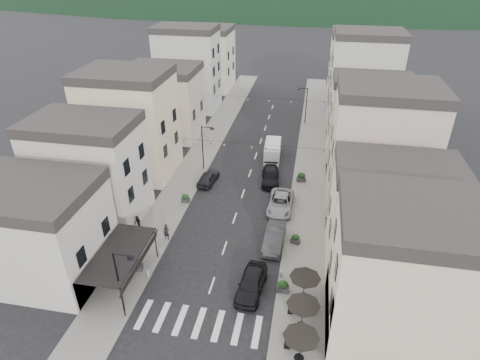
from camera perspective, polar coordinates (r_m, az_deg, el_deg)
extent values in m
plane|color=black|center=(31.60, -6.90, -22.23)|extent=(700.00, 700.00, 0.00)
cube|color=slate|center=(57.80, -4.97, 4.54)|extent=(4.00, 76.00, 0.12)
cube|color=slate|center=(55.97, 10.05, 3.27)|extent=(4.00, 76.00, 0.12)
cube|color=#B4AEA5|center=(38.44, -27.85, -6.87)|extent=(12.00, 8.00, 8.00)
cube|color=beige|center=(30.72, 22.56, -13.16)|extent=(10.00, 8.00, 10.00)
cube|color=black|center=(34.88, -16.86, -9.95)|extent=(3.60, 7.50, 0.15)
cube|color=black|center=(34.49, -14.01, -11.07)|extent=(0.34, 7.50, 0.99)
cylinder|color=black|center=(33.05, -16.37, -16.33)|extent=(0.10, 0.10, 3.20)
cylinder|color=black|center=(37.63, -11.87, -8.93)|extent=(0.10, 0.10, 3.20)
cube|color=#B4AEA5|center=(43.48, -20.45, 0.81)|extent=(10.00, 7.00, 10.00)
cube|color=#262323|center=(41.25, -21.80, 7.48)|extent=(10.20, 7.14, 1.00)
cube|color=#C2B291|center=(50.94, -15.32, 7.23)|extent=(10.00, 8.00, 12.00)
cube|color=#262323|center=(48.90, -16.36, 14.25)|extent=(10.20, 8.16, 1.00)
cube|color=#B7A294|center=(61.64, -10.59, 10.52)|extent=(10.00, 8.00, 9.50)
cube|color=#262323|center=(60.12, -11.07, 15.23)|extent=(10.20, 8.16, 1.00)
cube|color=#AAAAA5|center=(71.94, -7.39, 15.05)|extent=(10.00, 7.00, 13.00)
cube|color=#262323|center=(70.47, -7.78, 20.55)|extent=(10.20, 7.14, 1.00)
cube|color=beige|center=(83.33, -4.83, 16.55)|extent=(10.00, 9.00, 11.00)
cube|color=#262323|center=(82.14, -5.02, 20.62)|extent=(10.20, 9.18, 1.00)
cube|color=beige|center=(37.17, 20.48, -5.37)|extent=(10.00, 7.00, 9.00)
cube|color=#262323|center=(34.68, 21.93, 1.40)|extent=(10.20, 7.14, 1.00)
cube|color=#B7A294|center=(44.91, 19.27, 3.79)|extent=(10.00, 8.00, 12.50)
cube|color=#262323|center=(42.55, 20.81, 11.94)|extent=(10.20, 8.16, 1.00)
cube|color=#C2B291|center=(56.32, 17.74, 7.96)|extent=(10.00, 7.00, 10.00)
cube|color=#262323|center=(54.62, 18.65, 13.30)|extent=(10.20, 7.14, 1.00)
cube|color=#AAAAA5|center=(67.09, 17.09, 13.13)|extent=(10.00, 8.00, 13.50)
cube|color=#262323|center=(65.50, 18.08, 19.17)|extent=(10.20, 8.16, 1.00)
cube|color=#B4AEA5|center=(78.88, 16.31, 14.91)|extent=(10.00, 9.00, 11.50)
cube|color=#262323|center=(77.60, 17.00, 19.34)|extent=(10.20, 9.18, 1.00)
cylinder|color=black|center=(29.81, 8.49, -22.83)|extent=(0.06, 0.06, 2.30)
cone|color=black|center=(28.94, 8.66, -21.51)|extent=(2.50, 2.50, 0.55)
cylinder|color=black|center=(30.43, 8.37, -23.72)|extent=(0.70, 0.70, 0.04)
cylinder|color=black|center=(31.59, 8.79, -18.81)|extent=(0.06, 0.06, 2.30)
cone|color=black|center=(30.78, 8.96, -17.46)|extent=(2.50, 2.50, 0.55)
cylinder|color=black|center=(32.18, 8.68, -19.72)|extent=(0.70, 0.70, 0.04)
cylinder|color=black|center=(33.51, 9.05, -15.23)|extent=(0.06, 0.06, 2.30)
cone|color=black|center=(32.75, 9.21, -13.87)|extent=(2.50, 2.50, 0.55)
cylinder|color=black|center=(34.07, 8.94, -16.15)|extent=(0.70, 0.70, 0.04)
cylinder|color=black|center=(32.51, -16.84, -13.90)|extent=(0.14, 0.14, 6.00)
cylinder|color=black|center=(30.33, -16.44, -10.19)|extent=(1.40, 0.10, 0.10)
cylinder|color=black|center=(30.17, -15.28, -10.61)|extent=(0.56, 0.56, 0.08)
cylinder|color=black|center=(50.99, -5.33, 4.53)|extent=(0.14, 0.14, 6.00)
cylinder|color=black|center=(49.63, -4.71, 7.49)|extent=(1.40, 0.10, 0.10)
cylinder|color=black|center=(49.53, -3.97, 7.29)|extent=(0.56, 0.56, 0.08)
cylinder|color=black|center=(65.90, 9.39, 10.30)|extent=(0.14, 0.14, 6.00)
cylinder|color=black|center=(65.01, 8.97, 12.76)|extent=(1.40, 0.10, 0.10)
cylinder|color=black|center=(65.07, 8.38, 12.68)|extent=(0.56, 0.56, 0.08)
cylinder|color=gray|center=(36.65, -12.95, -12.77)|extent=(0.26, 0.26, 0.60)
cylinder|color=gray|center=(38.69, -11.28, -9.86)|extent=(0.26, 0.26, 0.60)
cylinder|color=gray|center=(35.85, 5.86, -13.17)|extent=(0.26, 0.26, 0.60)
cylinder|color=black|center=(44.92, 0.69, 5.22)|extent=(19.00, 0.02, 0.02)
cone|color=beige|center=(47.14, -9.85, 5.76)|extent=(0.28, 0.28, 0.24)
cone|color=navy|center=(46.67, -8.00, 5.54)|extent=(0.28, 0.28, 0.24)
cone|color=beige|center=(46.25, -6.12, 5.33)|extent=(0.28, 0.28, 0.24)
cone|color=navy|center=(45.88, -4.21, 5.12)|extent=(0.28, 0.28, 0.24)
cone|color=beige|center=(45.54, -2.27, 4.92)|extent=(0.28, 0.28, 0.24)
cone|color=navy|center=(45.26, -0.31, 4.74)|extent=(0.28, 0.28, 0.24)
cone|color=beige|center=(45.01, 1.68, 4.58)|extent=(0.28, 0.28, 0.24)
cone|color=navy|center=(44.81, 3.68, 4.44)|extent=(0.28, 0.28, 0.24)
cone|color=beige|center=(44.66, 5.70, 4.32)|extent=(0.28, 0.28, 0.24)
cone|color=navy|center=(44.55, 7.74, 4.21)|extent=(0.28, 0.28, 0.24)
cone|color=beige|center=(44.49, 9.78, 4.12)|extent=(0.28, 0.28, 0.24)
cone|color=navy|center=(44.49, 11.83, 4.03)|extent=(0.28, 0.28, 0.24)
cylinder|color=black|center=(59.65, 3.41, 11.59)|extent=(19.00, 0.02, 0.02)
cone|color=beige|center=(61.34, -4.86, 11.88)|extent=(0.28, 0.28, 0.24)
cone|color=navy|center=(60.98, -3.38, 11.73)|extent=(0.28, 0.28, 0.24)
cone|color=beige|center=(60.66, -1.90, 11.59)|extent=(0.28, 0.28, 0.24)
cone|color=navy|center=(60.38, -0.40, 11.45)|extent=(0.28, 0.28, 0.24)
cone|color=beige|center=(60.12, 1.11, 11.32)|extent=(0.28, 0.28, 0.24)
cone|color=navy|center=(59.91, 2.63, 11.20)|extent=(0.28, 0.28, 0.24)
cone|color=beige|center=(59.72, 4.17, 11.09)|extent=(0.28, 0.28, 0.24)
cone|color=navy|center=(59.57, 5.71, 10.99)|extent=(0.28, 0.28, 0.24)
cone|color=beige|center=(59.45, 7.25, 10.91)|extent=(0.28, 0.28, 0.24)
cone|color=navy|center=(59.37, 8.80, 10.84)|extent=(0.28, 0.28, 0.24)
cone|color=beige|center=(59.33, 10.36, 10.77)|extent=(0.28, 0.28, 0.24)
cone|color=navy|center=(59.33, 11.92, 10.70)|extent=(0.28, 0.28, 0.24)
imported|color=black|center=(34.27, 1.62, -14.48)|extent=(2.41, 5.15, 1.70)
imported|color=#323234|center=(38.97, 4.89, -8.18)|extent=(1.95, 5.09, 1.66)
imported|color=#92969A|center=(44.03, 5.79, -3.27)|extent=(2.72, 5.74, 1.58)
imported|color=black|center=(49.06, 4.35, 0.52)|extent=(2.63, 5.34, 1.50)
imported|color=black|center=(48.86, -4.53, 0.36)|extent=(2.20, 4.47, 1.47)
cube|color=silver|center=(54.70, 4.65, 4.18)|extent=(2.30, 5.24, 2.14)
cube|color=silver|center=(53.63, 4.66, 4.96)|extent=(2.16, 3.53, 0.54)
cylinder|color=black|center=(53.33, 3.57, 2.67)|extent=(0.31, 0.76, 0.75)
cylinder|color=black|center=(53.26, 5.41, 2.55)|extent=(0.31, 0.76, 0.75)
cylinder|color=black|center=(56.78, 3.88, 4.45)|extent=(0.31, 0.76, 0.75)
cylinder|color=black|center=(56.71, 5.62, 4.33)|extent=(0.31, 0.76, 0.75)
imported|color=black|center=(39.93, -10.42, -7.29)|extent=(0.66, 0.46, 1.72)
imported|color=black|center=(41.89, -14.34, -5.93)|extent=(0.97, 0.96, 1.58)
cube|color=#29292B|center=(37.45, -14.52, -11.95)|extent=(1.22, 0.83, 0.56)
ellipsoid|color=black|center=(37.05, -14.64, -11.24)|extent=(0.99, 0.63, 0.72)
cube|color=#2A2A2D|center=(45.49, -7.74, -2.87)|extent=(0.97, 0.60, 0.46)
ellipsoid|color=black|center=(45.22, -7.78, -2.33)|extent=(0.81, 0.51, 0.59)
cube|color=#2A2A2C|center=(34.65, 6.09, -15.17)|extent=(1.05, 0.59, 0.52)
ellipsoid|color=black|center=(34.25, 6.14, -14.50)|extent=(0.91, 0.58, 0.66)
cube|color=#303032|center=(39.59, 7.87, -8.58)|extent=(1.01, 0.78, 0.45)
ellipsoid|color=black|center=(39.29, 7.92, -8.02)|extent=(0.78, 0.50, 0.57)
cube|color=#303033|center=(49.58, 8.68, 0.10)|extent=(1.17, 0.81, 0.53)
ellipsoid|color=black|center=(49.29, 8.74, 0.69)|extent=(0.94, 0.60, 0.68)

